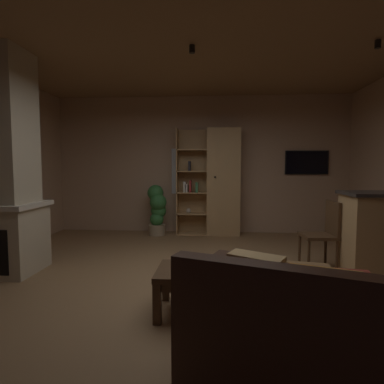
{
  "coord_description": "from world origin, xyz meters",
  "views": [
    {
      "loc": [
        0.29,
        -3.67,
        1.37
      ],
      "look_at": [
        0.0,
        0.4,
        1.05
      ],
      "focal_mm": 29.95,
      "sensor_mm": 36.0,
      "label": 1
    }
  ],
  "objects_px": {
    "dining_chair": "(324,231)",
    "wall_mounted_tv": "(307,163)",
    "table_book_0": "(196,268)",
    "potted_floor_plant": "(157,209)",
    "table_book_2": "(194,265)",
    "coffee_table": "(192,278)",
    "table_book_1": "(193,263)",
    "leather_couch": "(311,337)",
    "bookshelf_cabinet": "(219,182)"
  },
  "relations": [
    {
      "from": "dining_chair",
      "to": "wall_mounted_tv",
      "type": "distance_m",
      "value": 2.61
    },
    {
      "from": "table_book_0",
      "to": "potted_floor_plant",
      "type": "height_order",
      "value": "potted_floor_plant"
    },
    {
      "from": "table_book_2",
      "to": "potted_floor_plant",
      "type": "distance_m",
      "value": 3.6
    },
    {
      "from": "coffee_table",
      "to": "table_book_0",
      "type": "xyz_separation_m",
      "value": [
        0.04,
        -0.01,
        0.1
      ]
    },
    {
      "from": "table_book_2",
      "to": "potted_floor_plant",
      "type": "xyz_separation_m",
      "value": [
        -0.97,
        3.46,
        0.06
      ]
    },
    {
      "from": "table_book_0",
      "to": "dining_chair",
      "type": "bearing_deg",
      "value": 40.13
    },
    {
      "from": "potted_floor_plant",
      "to": "wall_mounted_tv",
      "type": "xyz_separation_m",
      "value": [
        3.02,
        0.37,
        0.93
      ]
    },
    {
      "from": "potted_floor_plant",
      "to": "table_book_1",
      "type": "bearing_deg",
      "value": -74.16
    },
    {
      "from": "table_book_1",
      "to": "table_book_2",
      "type": "xyz_separation_m",
      "value": [
        0.02,
        -0.1,
        0.02
      ]
    },
    {
      "from": "table_book_0",
      "to": "table_book_2",
      "type": "height_order",
      "value": "table_book_2"
    },
    {
      "from": "table_book_0",
      "to": "leather_couch",
      "type": "bearing_deg",
      "value": -51.37
    },
    {
      "from": "table_book_1",
      "to": "bookshelf_cabinet",
      "type": "bearing_deg",
      "value": 85.38
    },
    {
      "from": "wall_mounted_tv",
      "to": "table_book_1",
      "type": "bearing_deg",
      "value": -118.99
    },
    {
      "from": "bookshelf_cabinet",
      "to": "leather_couch",
      "type": "distance_m",
      "value": 4.62
    },
    {
      "from": "bookshelf_cabinet",
      "to": "leather_couch",
      "type": "xyz_separation_m",
      "value": [
        0.51,
        -4.53,
        -0.74
      ]
    },
    {
      "from": "coffee_table",
      "to": "table_book_1",
      "type": "xyz_separation_m",
      "value": [
        0.01,
        0.04,
        0.13
      ]
    },
    {
      "from": "dining_chair",
      "to": "potted_floor_plant",
      "type": "distance_m",
      "value": 3.3
    },
    {
      "from": "leather_couch",
      "to": "table_book_0",
      "type": "xyz_separation_m",
      "value": [
        -0.77,
        0.97,
        0.11
      ]
    },
    {
      "from": "table_book_2",
      "to": "coffee_table",
      "type": "bearing_deg",
      "value": 112.4
    },
    {
      "from": "wall_mounted_tv",
      "to": "table_book_0",
      "type": "bearing_deg",
      "value": -118.39
    },
    {
      "from": "coffee_table",
      "to": "potted_floor_plant",
      "type": "relative_size",
      "value": 0.64
    },
    {
      "from": "table_book_2",
      "to": "leather_couch",
      "type": "bearing_deg",
      "value": -49.27
    },
    {
      "from": "table_book_0",
      "to": "wall_mounted_tv",
      "type": "bearing_deg",
      "value": 61.61
    },
    {
      "from": "wall_mounted_tv",
      "to": "coffee_table",
      "type": "bearing_deg",
      "value": -118.86
    },
    {
      "from": "table_book_0",
      "to": "wall_mounted_tv",
      "type": "relative_size",
      "value": 0.14
    },
    {
      "from": "dining_chair",
      "to": "table_book_0",
      "type": "bearing_deg",
      "value": -139.87
    },
    {
      "from": "table_book_2",
      "to": "dining_chair",
      "type": "distance_m",
      "value": 2.17
    },
    {
      "from": "table_book_0",
      "to": "table_book_1",
      "type": "relative_size",
      "value": 1.09
    },
    {
      "from": "bookshelf_cabinet",
      "to": "table_book_2",
      "type": "xyz_separation_m",
      "value": [
        -0.27,
        -3.62,
        -0.58
      ]
    },
    {
      "from": "coffee_table",
      "to": "table_book_1",
      "type": "height_order",
      "value": "table_book_1"
    },
    {
      "from": "potted_floor_plant",
      "to": "wall_mounted_tv",
      "type": "distance_m",
      "value": 3.18
    },
    {
      "from": "table_book_0",
      "to": "table_book_2",
      "type": "distance_m",
      "value": 0.08
    },
    {
      "from": "table_book_1",
      "to": "potted_floor_plant",
      "type": "relative_size",
      "value": 0.11
    },
    {
      "from": "leather_couch",
      "to": "coffee_table",
      "type": "height_order",
      "value": "leather_couch"
    },
    {
      "from": "table_book_0",
      "to": "potted_floor_plant",
      "type": "distance_m",
      "value": 3.55
    },
    {
      "from": "coffee_table",
      "to": "table_book_2",
      "type": "relative_size",
      "value": 4.94
    },
    {
      "from": "bookshelf_cabinet",
      "to": "table_book_0",
      "type": "bearing_deg",
      "value": -94.15
    },
    {
      "from": "table_book_0",
      "to": "potted_floor_plant",
      "type": "bearing_deg",
      "value": 106.04
    },
    {
      "from": "wall_mounted_tv",
      "to": "dining_chair",
      "type": "bearing_deg",
      "value": -99.86
    },
    {
      "from": "leather_couch",
      "to": "dining_chair",
      "type": "distance_m",
      "value": 2.49
    },
    {
      "from": "bookshelf_cabinet",
      "to": "wall_mounted_tv",
      "type": "distance_m",
      "value": 1.84
    },
    {
      "from": "dining_chair",
      "to": "table_book_2",
      "type": "bearing_deg",
      "value": -138.84
    },
    {
      "from": "potted_floor_plant",
      "to": "wall_mounted_tv",
      "type": "height_order",
      "value": "wall_mounted_tv"
    },
    {
      "from": "leather_couch",
      "to": "table_book_1",
      "type": "distance_m",
      "value": 1.3
    },
    {
      "from": "table_book_1",
      "to": "potted_floor_plant",
      "type": "height_order",
      "value": "potted_floor_plant"
    },
    {
      "from": "table_book_1",
      "to": "table_book_2",
      "type": "height_order",
      "value": "table_book_2"
    },
    {
      "from": "table_book_0",
      "to": "potted_floor_plant",
      "type": "xyz_separation_m",
      "value": [
        -0.98,
        3.41,
        0.1
      ]
    },
    {
      "from": "bookshelf_cabinet",
      "to": "table_book_1",
      "type": "bearing_deg",
      "value": -94.62
    },
    {
      "from": "table_book_2",
      "to": "potted_floor_plant",
      "type": "height_order",
      "value": "potted_floor_plant"
    },
    {
      "from": "bookshelf_cabinet",
      "to": "potted_floor_plant",
      "type": "xyz_separation_m",
      "value": [
        -1.24,
        -0.16,
        -0.52
      ]
    }
  ]
}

